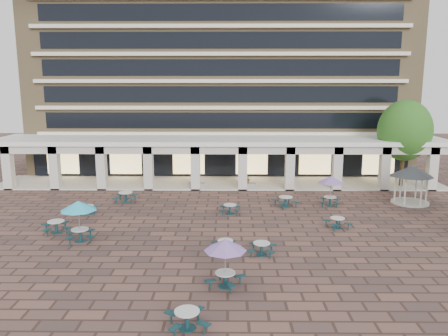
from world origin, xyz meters
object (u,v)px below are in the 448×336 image
Objects in this scene: planter_left at (196,183)px; picnic_table_1 at (187,318)px; gazebo at (412,175)px; picnic_table_2 at (262,248)px; planter_right at (247,182)px.

picnic_table_1 is at bearing -86.71° from planter_left.
gazebo reaches higher than picnic_table_1.
planter_right reaches higher than picnic_table_2.
planter_right is at bearing 0.00° from planter_left.
picnic_table_1 reaches higher than picnic_table_2.
planter_right is at bearing 158.80° from gazebo.
planter_left reaches higher than picnic_table_2.
picnic_table_1 is 24.58m from gazebo.
gazebo reaches higher than planter_right.
gazebo is at bearing 51.25° from picnic_table_2.
planter_left is (-17.43, 4.96, -1.74)m from gazebo.
gazebo is (16.09, 18.49, 1.83)m from picnic_table_1.
gazebo is at bearing -15.88° from planter_left.
picnic_table_1 is 1.09× the size of picnic_table_2.
planter_left is at bearing 164.12° from gazebo.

